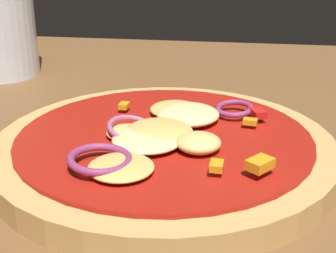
{
  "coord_description": "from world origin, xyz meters",
  "views": [
    {
      "loc": [
        0.01,
        -0.33,
        0.2
      ],
      "look_at": [
        -0.04,
        0.03,
        0.05
      ],
      "focal_mm": 54.65,
      "sensor_mm": 36.0,
      "label": 1
    }
  ],
  "objects": [
    {
      "name": "pizza",
      "position": [
        -0.04,
        0.01,
        0.05
      ],
      "size": [
        0.25,
        0.25,
        0.03
      ],
      "color": "tan",
      "rests_on": "dining_table"
    },
    {
      "name": "dining_table",
      "position": [
        0.0,
        0.0,
        0.02
      ],
      "size": [
        1.29,
        0.81,
        0.03
      ],
      "color": "brown",
      "rests_on": "ground"
    }
  ]
}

